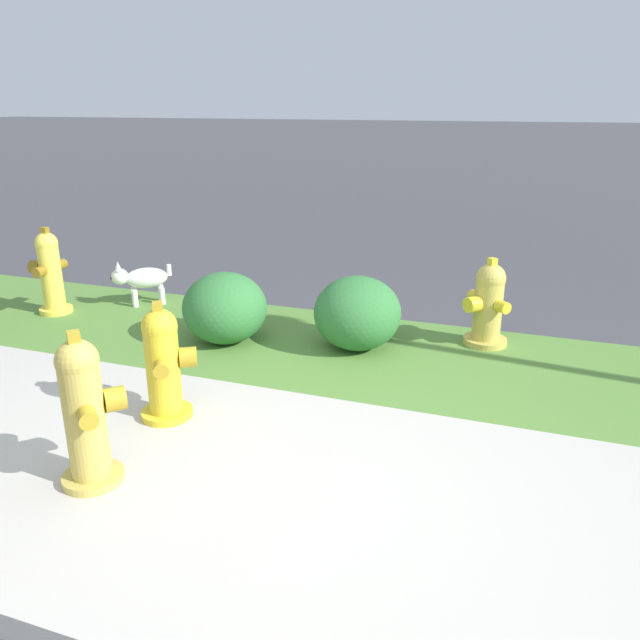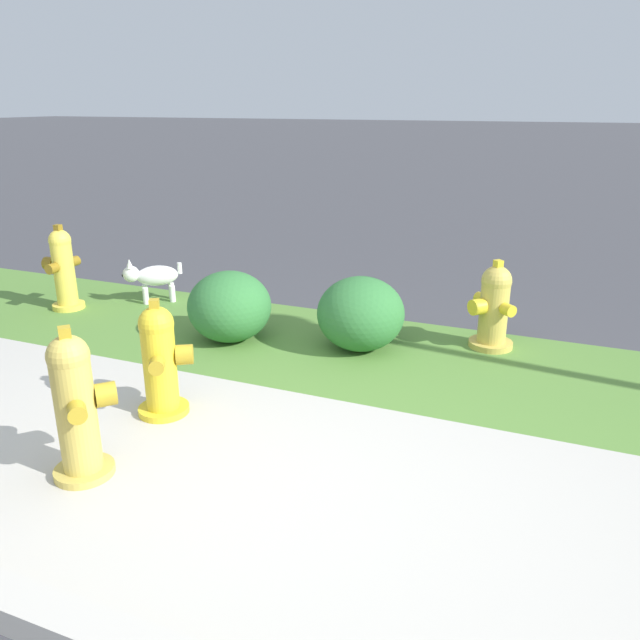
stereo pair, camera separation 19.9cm
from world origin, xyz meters
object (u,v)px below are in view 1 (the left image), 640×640
object	(u,v)px
fire_hydrant_at_driveway	(85,412)
fire_hydrant_near_corner	(50,272)
small_white_dog	(142,279)
shrub_bush_near_lamp	(225,308)
fire_hydrant_mid_block	(164,364)
shrub_bush_mid_verge	(357,313)
fire_hydrant_by_grass_verge	(488,304)

from	to	relation	value
fire_hydrant_at_driveway	fire_hydrant_near_corner	xyz separation A→B (m)	(-2.07, 2.08, -0.02)
small_white_dog	shrub_bush_near_lamp	distance (m)	1.31
fire_hydrant_mid_block	shrub_bush_mid_verge	world-z (taller)	fire_hydrant_mid_block
fire_hydrant_by_grass_verge	shrub_bush_mid_verge	bearing A→B (deg)	66.58
fire_hydrant_mid_block	shrub_bush_near_lamp	size ratio (longest dim) A/B	1.11
fire_hydrant_mid_block	small_white_dog	world-z (taller)	fire_hydrant_mid_block
fire_hydrant_by_grass_verge	small_white_dog	bearing A→B (deg)	43.48
shrub_bush_mid_verge	shrub_bush_near_lamp	bearing A→B (deg)	-167.82
fire_hydrant_by_grass_verge	small_white_dog	xyz separation A→B (m)	(-3.11, -0.04, -0.08)
small_white_dog	fire_hydrant_mid_block	bearing A→B (deg)	89.04
fire_hydrant_mid_block	fire_hydrant_by_grass_verge	xyz separation A→B (m)	(1.68, 1.87, -0.02)
shrub_bush_near_lamp	fire_hydrant_at_driveway	bearing A→B (deg)	-81.75
fire_hydrant_mid_block	fire_hydrant_by_grass_verge	size ratio (longest dim) A/B	1.06
fire_hydrant_mid_block	shrub_bush_near_lamp	distance (m)	1.27
fire_hydrant_near_corner	shrub_bush_near_lamp	bearing A→B (deg)	-96.37
fire_hydrant_mid_block	shrub_bush_near_lamp	xyz separation A→B (m)	(-0.26, 1.24, -0.07)
fire_hydrant_at_driveway	shrub_bush_mid_verge	size ratio (longest dim) A/B	1.22
shrub_bush_near_lamp	shrub_bush_mid_verge	size ratio (longest dim) A/B	0.99
fire_hydrant_near_corner	shrub_bush_mid_verge	world-z (taller)	fire_hydrant_near_corner
fire_hydrant_mid_block	fire_hydrant_near_corner	distance (m)	2.46
small_white_dog	shrub_bush_mid_verge	bearing A→B (deg)	131.45
fire_hydrant_near_corner	shrub_bush_mid_verge	distance (m)	2.80
fire_hydrant_near_corner	small_white_dog	xyz separation A→B (m)	(0.61, 0.47, -0.13)
shrub_bush_near_lamp	fire_hydrant_by_grass_verge	bearing A→B (deg)	17.90
shrub_bush_near_lamp	shrub_bush_mid_verge	world-z (taller)	shrub_bush_mid_verge
fire_hydrant_near_corner	shrub_bush_mid_verge	xyz separation A→B (m)	(2.80, 0.10, -0.09)
fire_hydrant_by_grass_verge	shrub_bush_near_lamp	bearing A→B (deg)	60.71
fire_hydrant_mid_block	fire_hydrant_near_corner	size ratio (longest dim) A/B	0.94
fire_hydrant_at_driveway	shrub_bush_mid_verge	bearing A→B (deg)	114.21
fire_hydrant_by_grass_verge	shrub_bush_near_lamp	size ratio (longest dim) A/B	1.05
fire_hydrant_mid_block	fire_hydrant_near_corner	bearing A→B (deg)	-155.06
small_white_dog	shrub_bush_mid_verge	world-z (taller)	shrub_bush_mid_verge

